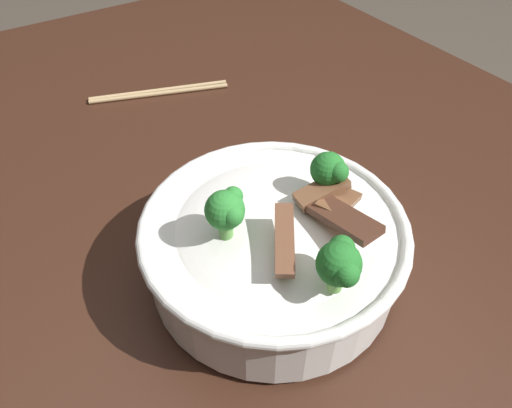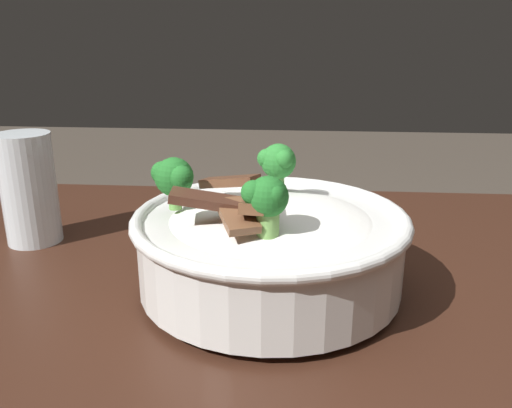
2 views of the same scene
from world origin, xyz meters
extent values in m
cube|color=#381E14|center=(0.00, 0.00, 0.73)|extent=(1.45, 0.90, 0.04)
cylinder|color=white|center=(0.07, -0.11, 0.76)|extent=(0.13, 0.13, 0.01)
cylinder|color=white|center=(0.07, -0.11, 0.80)|extent=(0.25, 0.25, 0.07)
torus|color=white|center=(0.07, -0.11, 0.83)|extent=(0.26, 0.26, 0.01)
ellipsoid|color=white|center=(0.07, -0.11, 0.82)|extent=(0.21, 0.21, 0.05)
cube|color=brown|center=(0.08, -0.06, 0.86)|extent=(0.03, 0.05, 0.02)
cube|color=brown|center=(0.11, -0.13, 0.86)|extent=(0.07, 0.05, 0.02)
cube|color=#4C2B1E|center=(0.11, -0.07, 0.86)|extent=(0.08, 0.03, 0.02)
cube|color=brown|center=(0.09, -0.06, 0.85)|extent=(0.04, 0.06, 0.02)
cylinder|color=#6BA84C|center=(0.16, -0.11, 0.85)|extent=(0.01, 0.01, 0.02)
sphere|color=#237028|center=(0.16, -0.11, 0.87)|extent=(0.04, 0.04, 0.04)
sphere|color=#237028|center=(0.17, -0.12, 0.87)|extent=(0.02, 0.02, 0.02)
sphere|color=#237028|center=(0.15, -0.10, 0.87)|extent=(0.02, 0.02, 0.02)
cylinder|color=#7AB256|center=(0.07, -0.05, 0.85)|extent=(0.02, 0.02, 0.02)
sphere|color=#237028|center=(0.07, -0.05, 0.87)|extent=(0.03, 0.03, 0.03)
sphere|color=#237028|center=(0.08, -0.05, 0.88)|extent=(0.02, 0.02, 0.02)
sphere|color=#237028|center=(0.06, -0.04, 0.88)|extent=(0.02, 0.02, 0.02)
cylinder|color=#5B9947|center=(0.06, -0.16, 0.85)|extent=(0.01, 0.01, 0.03)
sphere|color=#2D8433|center=(0.06, -0.16, 0.87)|extent=(0.04, 0.04, 0.04)
sphere|color=#2D8433|center=(0.07, -0.16, 0.88)|extent=(0.02, 0.02, 0.02)
sphere|color=#2D8433|center=(0.06, -0.15, 0.88)|extent=(0.02, 0.02, 0.02)
cylinder|color=white|center=(0.35, -0.21, 0.76)|extent=(0.06, 0.06, 0.00)
cylinder|color=white|center=(0.35, -0.21, 0.82)|extent=(0.06, 0.06, 0.13)
cylinder|color=silver|center=(0.35, -0.21, 0.79)|extent=(0.05, 0.05, 0.05)
camera|label=1|loc=(0.31, -0.29, 1.15)|focal=32.83mm
camera|label=2|loc=(0.04, 0.35, 1.00)|focal=37.03mm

